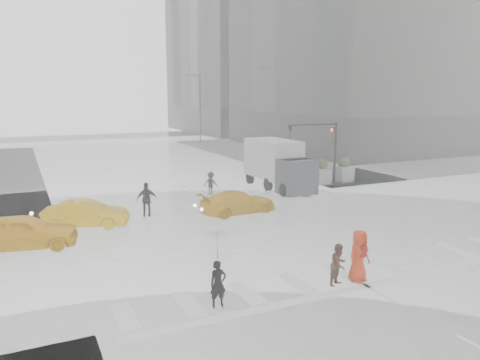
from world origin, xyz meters
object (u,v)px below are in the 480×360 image
pedestrian_orange (359,255)px  taxi_front (23,232)px  taxi_mid (86,214)px  pedestrian_brown (339,264)px  box_truck (279,163)px  traffic_signal_pole (324,141)px

pedestrian_orange → taxi_front: pedestrian_orange is taller
pedestrian_orange → taxi_mid: bearing=115.8°
pedestrian_brown → taxi_front: taxi_front is taller
pedestrian_orange → pedestrian_brown: bearing=170.7°
pedestrian_orange → taxi_front: size_ratio=0.42×
box_truck → traffic_signal_pole: bearing=-10.4°
traffic_signal_pole → pedestrian_orange: (-8.97, -14.81, -2.28)m
pedestrian_orange → taxi_mid: size_ratio=0.46×
traffic_signal_pole → pedestrian_brown: 17.95m
pedestrian_brown → taxi_front: (-9.76, 8.86, 0.01)m
pedestrian_brown → traffic_signal_pole: bearing=32.8°
traffic_signal_pole → taxi_front: traffic_signal_pole is taller
traffic_signal_pole → pedestrian_orange: bearing=-121.2°
taxi_front → pedestrian_brown: bearing=-121.7°
traffic_signal_pole → taxi_front: (-19.60, -5.95, -2.46)m
taxi_mid → pedestrian_orange: bearing=-125.4°
box_truck → taxi_front: bearing=-159.2°
traffic_signal_pole → pedestrian_orange: size_ratio=2.40×
pedestrian_brown → taxi_mid: bearing=98.2°
taxi_front → taxi_mid: bearing=-40.8°
box_truck → pedestrian_brown: bearing=-114.0°
traffic_signal_pole → box_truck: size_ratio=0.72×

